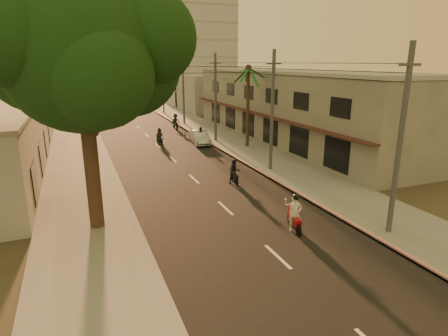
{
  "coord_description": "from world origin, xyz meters",
  "views": [
    {
      "loc": [
        -7.56,
        -16.57,
        8.11
      ],
      "look_at": [
        1.18,
        5.15,
        1.46
      ],
      "focal_mm": 30.0,
      "sensor_mm": 36.0,
      "label": 1
    }
  ],
  "objects": [
    {
      "name": "scooter_red",
      "position": [
        2.09,
        -1.98,
        0.86
      ],
      "size": [
        0.95,
        1.94,
        1.94
      ],
      "rotation": [
        0.0,
        0.0,
        -0.24
      ],
      "color": "black",
      "rests_on": "ground"
    },
    {
      "name": "road",
      "position": [
        0.0,
        20.0,
        0.01
      ],
      "size": [
        10.0,
        140.0,
        0.02
      ],
      "primitive_type": "cube",
      "color": "black",
      "rests_on": "ground"
    },
    {
      "name": "broadleaf_tree",
      "position": [
        -6.61,
        2.14,
        8.48
      ],
      "size": [
        9.6,
        8.7,
        12.1
      ],
      "color": "black",
      "rests_on": "ground"
    },
    {
      "name": "scooter_mid_b",
      "position": [
        4.2,
        19.01,
        0.81
      ],
      "size": [
        1.1,
        1.84,
        1.81
      ],
      "rotation": [
        0.0,
        0.0,
        -0.12
      ],
      "color": "black",
      "rests_on": "ground"
    },
    {
      "name": "sidewalk_right",
      "position": [
        7.5,
        20.0,
        0.06
      ],
      "size": [
        5.0,
        140.0,
        0.12
      ],
      "primitive_type": "cube",
      "color": "slate",
      "rests_on": "ground"
    },
    {
      "name": "scooter_mid_a",
      "position": [
        2.32,
        6.06,
        0.8
      ],
      "size": [
        0.99,
        1.79,
        1.77
      ],
      "rotation": [
        0.0,
        0.0,
        -0.14
      ],
      "color": "black",
      "rests_on": "ground"
    },
    {
      "name": "parked_car",
      "position": [
        4.19,
        19.24,
        0.7
      ],
      "size": [
        2.43,
        4.56,
        1.39
      ],
      "primitive_type": "imported",
      "rotation": [
        0.0,
        0.0,
        -0.11
      ],
      "color": "#A5A8AD",
      "rests_on": "ground"
    },
    {
      "name": "filler_right",
      "position": [
        14.0,
        45.0,
        3.0
      ],
      "size": [
        8.0,
        14.0,
        6.0
      ],
      "primitive_type": "cube",
      "color": "gray",
      "rests_on": "ground"
    },
    {
      "name": "scooter_far_b",
      "position": [
        4.2,
        28.95,
        0.9
      ],
      "size": [
        1.23,
        2.01,
        1.98
      ],
      "rotation": [
        0.0,
        0.0,
        0.02
      ],
      "color": "black",
      "rests_on": "ground"
    },
    {
      "name": "sidewalk_left",
      "position": [
        -7.5,
        20.0,
        0.06
      ],
      "size": [
        5.0,
        140.0,
        0.12
      ],
      "primitive_type": "cube",
      "color": "slate",
      "rests_on": "ground"
    },
    {
      "name": "scooter_far_a",
      "position": [
        0.37,
        20.77,
        0.76
      ],
      "size": [
        0.89,
        1.72,
        1.69
      ],
      "rotation": [
        0.0,
        0.0,
        0.11
      ],
      "color": "black",
      "rests_on": "ground"
    },
    {
      "name": "filler_left_near",
      "position": [
        -14.0,
        34.0,
        2.2
      ],
      "size": [
        8.0,
        14.0,
        4.4
      ],
      "primitive_type": "cube",
      "color": "gray",
      "rests_on": "ground"
    },
    {
      "name": "curb_stripe",
      "position": [
        5.1,
        15.0,
        0.1
      ],
      "size": [
        0.2,
        60.0,
        0.2
      ],
      "primitive_type": "cube",
      "color": "#B11C12",
      "rests_on": "ground"
    },
    {
      "name": "ground",
      "position": [
        0.0,
        0.0,
        0.0
      ],
      "size": [
        160.0,
        160.0,
        0.0
      ],
      "primitive_type": "plane",
      "color": "#383023",
      "rests_on": "ground"
    },
    {
      "name": "shophouse_row",
      "position": [
        13.95,
        18.0,
        3.65
      ],
      "size": [
        8.8,
        34.2,
        7.3
      ],
      "color": "gray",
      "rests_on": "ground"
    },
    {
      "name": "palm_tree",
      "position": [
        8.0,
        16.0,
        7.15
      ],
      "size": [
        5.0,
        5.0,
        8.2
      ],
      "color": "black",
      "rests_on": "ground"
    },
    {
      "name": "utility_poles",
      "position": [
        6.2,
        20.0,
        6.54
      ],
      "size": [
        1.2,
        48.26,
        9.0
      ],
      "color": "#38383A",
      "rests_on": "ground"
    },
    {
      "name": "distant_tower",
      "position": [
        16.0,
        56.0,
        14.0
      ],
      "size": [
        12.1,
        12.1,
        28.0
      ],
      "color": "#B7B5B2",
      "rests_on": "ground"
    },
    {
      "name": "filler_left_far",
      "position": [
        -14.0,
        52.0,
        3.5
      ],
      "size": [
        8.0,
        14.0,
        7.0
      ],
      "primitive_type": "cube",
      "color": "gray",
      "rests_on": "ground"
    }
  ]
}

